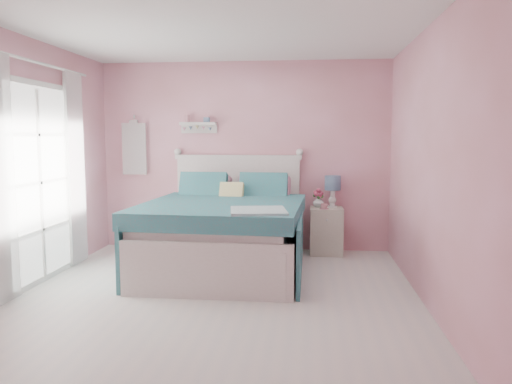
% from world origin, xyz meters
% --- Properties ---
extents(floor, '(4.50, 4.50, 0.00)m').
position_xyz_m(floor, '(0.00, 0.00, 0.00)').
color(floor, silver).
rests_on(floor, ground).
extents(room_shell, '(4.50, 4.50, 4.50)m').
position_xyz_m(room_shell, '(0.00, 0.00, 1.58)').
color(room_shell, tan).
rests_on(room_shell, floor).
extents(bed, '(1.87, 2.31, 1.32)m').
position_xyz_m(bed, '(-0.08, 1.11, 0.43)').
color(bed, silver).
rests_on(bed, floor).
extents(nightstand, '(0.43, 0.43, 0.63)m').
position_xyz_m(nightstand, '(1.15, 2.02, 0.31)').
color(nightstand, beige).
rests_on(nightstand, floor).
extents(table_lamp, '(0.21, 0.21, 0.43)m').
position_xyz_m(table_lamp, '(1.22, 2.08, 0.92)').
color(table_lamp, white).
rests_on(table_lamp, nightstand).
extents(vase, '(0.18, 0.18, 0.15)m').
position_xyz_m(vase, '(1.04, 2.07, 0.70)').
color(vase, silver).
rests_on(vase, nightstand).
extents(teacup, '(0.11, 0.11, 0.07)m').
position_xyz_m(teacup, '(1.11, 1.90, 0.66)').
color(teacup, '#D38D98').
rests_on(teacup, nightstand).
extents(roses, '(0.14, 0.11, 0.12)m').
position_xyz_m(roses, '(1.03, 2.06, 0.82)').
color(roses, '#BF4163').
rests_on(roses, vase).
extents(wall_shelf, '(0.50, 0.15, 0.25)m').
position_xyz_m(wall_shelf, '(-0.63, 2.19, 1.73)').
color(wall_shelf, silver).
rests_on(wall_shelf, room_shell).
extents(hanging_dress, '(0.34, 0.03, 0.72)m').
position_xyz_m(hanging_dress, '(-1.55, 2.18, 1.40)').
color(hanging_dress, white).
rests_on(hanging_dress, room_shell).
extents(french_door, '(0.04, 1.32, 2.16)m').
position_xyz_m(french_door, '(-1.97, 0.40, 1.07)').
color(french_door, silver).
rests_on(french_door, floor).
extents(curtain_near, '(0.04, 0.40, 2.32)m').
position_xyz_m(curtain_near, '(-1.92, -0.34, 1.18)').
color(curtain_near, white).
rests_on(curtain_near, floor).
extents(curtain_far, '(0.04, 0.40, 2.32)m').
position_xyz_m(curtain_far, '(-1.92, 1.14, 1.18)').
color(curtain_far, white).
rests_on(curtain_far, floor).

